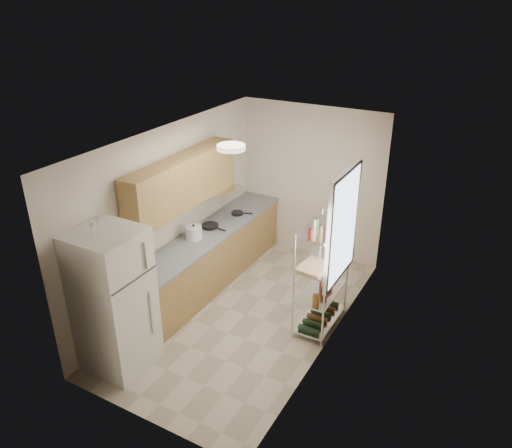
{
  "coord_description": "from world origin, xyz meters",
  "views": [
    {
      "loc": [
        3.0,
        -5.1,
        4.28
      ],
      "look_at": [
        0.03,
        0.25,
        1.35
      ],
      "focal_mm": 35.0,
      "sensor_mm": 36.0,
      "label": 1
    }
  ],
  "objects_px": {
    "refrigerator": "(114,301)",
    "rice_cooker": "(194,232)",
    "cutting_board": "(314,267)",
    "espresso_machine": "(337,246)",
    "frying_pan_large": "(210,226)"
  },
  "relations": [
    {
      "from": "rice_cooker",
      "to": "espresso_machine",
      "type": "height_order",
      "value": "espresso_machine"
    },
    {
      "from": "refrigerator",
      "to": "espresso_machine",
      "type": "distance_m",
      "value": 2.9
    },
    {
      "from": "cutting_board",
      "to": "refrigerator",
      "type": "bearing_deg",
      "value": -137.27
    },
    {
      "from": "refrigerator",
      "to": "rice_cooker",
      "type": "bearing_deg",
      "value": 93.81
    },
    {
      "from": "refrigerator",
      "to": "cutting_board",
      "type": "height_order",
      "value": "refrigerator"
    },
    {
      "from": "refrigerator",
      "to": "espresso_machine",
      "type": "height_order",
      "value": "refrigerator"
    },
    {
      "from": "frying_pan_large",
      "to": "cutting_board",
      "type": "height_order",
      "value": "cutting_board"
    },
    {
      "from": "espresso_machine",
      "to": "rice_cooker",
      "type": "bearing_deg",
      "value": -156.72
    },
    {
      "from": "rice_cooker",
      "to": "espresso_machine",
      "type": "xyz_separation_m",
      "value": [
        2.1,
        0.3,
        0.17
      ]
    },
    {
      "from": "cutting_board",
      "to": "espresso_machine",
      "type": "height_order",
      "value": "espresso_machine"
    },
    {
      "from": "rice_cooker",
      "to": "cutting_board",
      "type": "relative_size",
      "value": 0.55
    },
    {
      "from": "frying_pan_large",
      "to": "cutting_board",
      "type": "xyz_separation_m",
      "value": [
        1.96,
        -0.53,
        0.1
      ]
    },
    {
      "from": "refrigerator",
      "to": "frying_pan_large",
      "type": "xyz_separation_m",
      "value": [
        -0.12,
        2.23,
        0.01
      ]
    },
    {
      "from": "rice_cooker",
      "to": "frying_pan_large",
      "type": "bearing_deg",
      "value": 90.14
    },
    {
      "from": "refrigerator",
      "to": "espresso_machine",
      "type": "relative_size",
      "value": 5.84
    }
  ]
}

